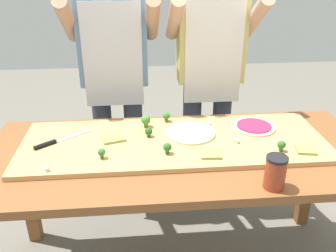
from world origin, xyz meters
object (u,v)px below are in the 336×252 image
pizza_slice_center (211,153)px  chefs_knife (55,142)px  prep_table (180,168)px  cheese_crumble_a (236,141)px  broccoli_floret_back_left (146,120)px  cheese_crumble_b (47,169)px  broccoli_floret_front_right (282,145)px  broccoli_floret_back_right (102,153)px  broccoli_floret_front_mid (149,132)px  pizza_slice_near_right (306,150)px  pizza_whole_beet_magenta (254,127)px  cook_left (114,67)px  sauce_jar (275,172)px  pizza_whole_white_garlic (190,132)px  broccoli_floret_center_left (167,148)px  cook_right (210,65)px  broccoli_floret_center_right (166,116)px  pizza_slice_far_right (113,137)px  cheese_crumble_c (210,124)px

pizza_slice_center → chefs_knife: bearing=166.1°
prep_table → cheese_crumble_a: bearing=1.5°
broccoli_floret_back_left → cheese_crumble_b: size_ratio=3.68×
prep_table → broccoli_floret_front_right: bearing=-11.2°
broccoli_floret_back_right → chefs_knife: bearing=144.6°
cheese_crumble_b → broccoli_floret_front_mid: bearing=32.0°
chefs_knife → pizza_slice_near_right: bearing=-8.9°
pizza_whole_beet_magenta → cook_left: 0.91m
sauce_jar → broccoli_floret_back_left: bearing=131.9°
pizza_slice_near_right → broccoli_floret_front_right: (-0.12, 0.01, 0.03)m
pizza_whole_white_garlic → broccoli_floret_back_right: (-0.43, -0.20, 0.02)m
broccoli_floret_center_left → broccoli_floret_front_mid: (-0.08, 0.18, -0.01)m
pizza_slice_near_right → broccoli_floret_front_mid: broccoli_floret_front_mid is taller
broccoli_floret_front_mid → pizza_whole_white_garlic: bearing=3.6°
pizza_slice_near_right → cook_right: cook_right is taller
chefs_knife → pizza_slice_center: 0.74m
broccoli_floret_center_right → cheese_crumble_b: size_ratio=3.00×
pizza_slice_near_right → broccoli_floret_center_right: broccoli_floret_center_right is taller
broccoli_floret_center_right → broccoli_floret_center_left: 0.35m
broccoli_floret_center_right → broccoli_floret_front_mid: (-0.10, -0.17, -0.00)m
broccoli_floret_back_left → cheese_crumble_b: 0.58m
cheese_crumble_a → cook_right: 0.68m
pizza_slice_far_right → sauce_jar: bearing=-33.3°
pizza_slice_near_right → cheese_crumble_c: size_ratio=6.25×
broccoli_floret_center_left → prep_table: bearing=45.0°
broccoli_floret_center_right → pizza_slice_center: bearing=-65.4°
pizza_slice_far_right → sauce_jar: sauce_jar is taller
pizza_slice_far_right → pizza_slice_center: bearing=-23.8°
pizza_whole_beet_magenta → cheese_crumble_b: size_ratio=12.30×
broccoli_floret_center_right → sauce_jar: (0.38, -0.61, 0.02)m
broccoli_floret_center_right → broccoli_floret_back_right: bearing=-131.6°
prep_table → cook_left: (-0.32, 0.67, 0.32)m
broccoli_floret_front_right → cook_right: (-0.19, 0.76, 0.16)m
cheese_crumble_a → cheese_crumble_b: 0.87m
prep_table → sauce_jar: sauce_jar is taller
pizza_slice_center → pizza_slice_near_right: size_ratio=1.07×
broccoli_floret_front_mid → pizza_slice_far_right: bearing=-178.7°
pizza_whole_beet_magenta → cheese_crumble_a: bearing=-131.4°
chefs_knife → broccoli_floret_front_mid: bearing=2.9°
broccoli_floret_back_left → cheese_crumble_c: broccoli_floret_back_left is taller
cheese_crumble_a → cheese_crumble_b: cheese_crumble_a is taller
cheese_crumble_a → cheese_crumble_c: 0.23m
prep_table → broccoli_floret_center_left: 0.18m
broccoli_floret_back_right → cook_right: 0.99m
broccoli_floret_back_left → pizza_whole_beet_magenta: bearing=-6.3°
prep_table → pizza_slice_far_right: 0.36m
pizza_slice_far_right → broccoli_floret_center_right: broccoli_floret_center_right is taller
pizza_slice_center → broccoli_floret_front_mid: broccoli_floret_front_mid is taller
prep_table → pizza_slice_center: pizza_slice_center is taller
pizza_slice_near_right → cook_right: 0.84m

